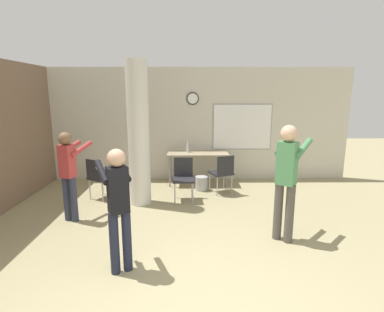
% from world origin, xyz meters
% --- Properties ---
extents(wall_back, '(8.00, 0.15, 2.80)m').
position_xyz_m(wall_back, '(0.02, 5.06, 1.40)').
color(wall_back, beige).
rests_on(wall_back, ground_plane).
extents(support_pillar, '(0.42, 0.42, 2.80)m').
position_xyz_m(support_pillar, '(-0.99, 3.27, 1.40)').
color(support_pillar, silver).
rests_on(support_pillar, ground_plane).
extents(folding_table, '(1.46, 0.62, 0.77)m').
position_xyz_m(folding_table, '(0.20, 4.59, 0.71)').
color(folding_table, tan).
rests_on(folding_table, ground_plane).
extents(bottle_on_table, '(0.06, 0.06, 0.29)m').
position_xyz_m(bottle_on_table, '(-0.06, 4.66, 0.88)').
color(bottle_on_table, silver).
rests_on(bottle_on_table, folding_table).
extents(waste_bin, '(0.28, 0.28, 0.32)m').
position_xyz_m(waste_bin, '(0.27, 4.08, 0.16)').
color(waste_bin, '#B2B2B7').
rests_on(waste_bin, ground_plane).
extents(chair_near_pillar, '(0.60, 0.60, 0.87)m').
position_xyz_m(chair_near_pillar, '(-1.88, 3.50, 0.51)').
color(chair_near_pillar, '#232328').
rests_on(chair_near_pillar, ground_plane).
extents(chair_table_front, '(0.46, 0.46, 0.87)m').
position_xyz_m(chair_table_front, '(-0.13, 3.46, 0.51)').
color(chair_table_front, '#232328').
rests_on(chair_table_front, ground_plane).
extents(chair_table_right, '(0.58, 0.58, 0.87)m').
position_xyz_m(chair_table_right, '(0.71, 3.84, 0.51)').
color(chair_table_right, '#232328').
rests_on(chair_table_right, ground_plane).
extents(person_playing_side, '(0.64, 0.70, 1.74)m').
position_xyz_m(person_playing_side, '(1.41, 1.70, 1.03)').
color(person_playing_side, '#514C47').
rests_on(person_playing_side, ground_plane).
extents(person_watching_back, '(0.49, 0.62, 1.55)m').
position_xyz_m(person_watching_back, '(-2.06, 2.45, 0.91)').
color(person_watching_back, '#2D3347').
rests_on(person_watching_back, ground_plane).
extents(person_playing_front, '(0.53, 0.63, 1.56)m').
position_xyz_m(person_playing_front, '(-0.87, 0.91, 0.92)').
color(person_playing_front, '#1E2338').
rests_on(person_playing_front, ground_plane).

